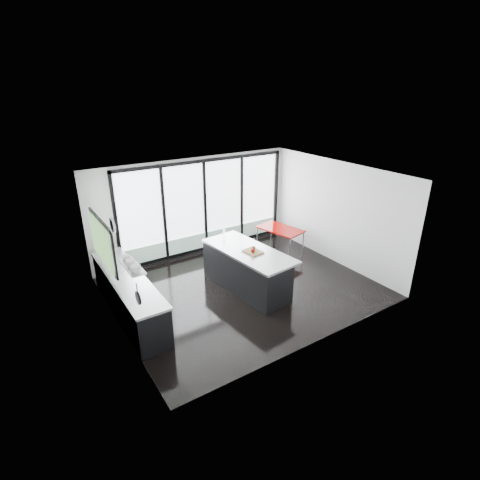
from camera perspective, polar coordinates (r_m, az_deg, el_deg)
floor at (r=9.28m, az=0.50°, el=-7.30°), size 6.00×5.00×0.00m
ceiling at (r=8.23m, az=0.56°, el=9.79°), size 6.00×5.00×0.00m
wall_back at (r=10.83m, az=-5.52°, el=4.53°), size 6.00×0.09×2.80m
wall_front at (r=6.92m, az=12.11°, el=-5.86°), size 6.00×0.00×2.80m
wall_left at (r=7.75m, az=-19.31°, el=-2.10°), size 0.26×5.00×2.80m
wall_right at (r=10.52m, az=14.32°, el=4.08°), size 0.00×5.00×2.80m
counter_cabinets at (r=8.42m, az=-16.58°, el=-8.12°), size 0.69×3.24×1.36m
island at (r=9.03m, az=0.87°, el=-4.52°), size 1.29×2.56×1.31m
bar_stool_near at (r=9.45m, az=4.90°, el=-4.59°), size 0.47×0.47×0.64m
bar_stool_far at (r=10.02m, az=2.14°, el=-2.87°), size 0.47×0.47×0.63m
red_table at (r=11.18m, az=6.08°, el=0.08°), size 1.03×1.46×0.71m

